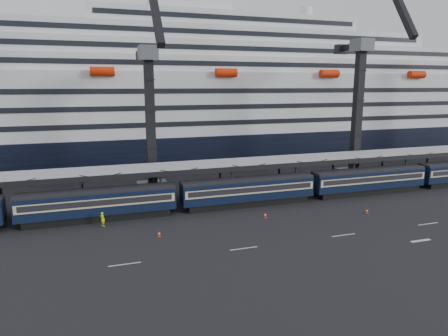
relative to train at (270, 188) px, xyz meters
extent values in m
plane|color=black|center=(4.65, -10.00, -2.20)|extent=(260.00, 260.00, 0.00)
cube|color=beige|center=(-21.35, -14.00, -2.19)|extent=(3.00, 0.15, 0.02)
cube|color=beige|center=(-9.35, -14.00, -2.19)|extent=(3.00, 0.15, 0.02)
cube|color=beige|center=(2.65, -14.00, -2.19)|extent=(3.00, 0.15, 0.02)
cube|color=beige|center=(14.65, -14.00, -2.19)|extent=(3.00, 0.15, 0.02)
cube|color=beige|center=(9.65, -18.00, -2.19)|extent=(2.50, 0.40, 0.02)
cube|color=black|center=(-23.35, 0.00, -1.75)|extent=(17.48, 2.40, 0.90)
cube|color=black|center=(-23.35, 0.00, 0.05)|extent=(19.00, 2.80, 2.70)
cube|color=beige|center=(-23.35, 0.00, 0.35)|extent=(18.62, 2.92, 1.05)
cube|color=black|center=(-23.35, 0.00, 0.40)|extent=(17.86, 2.98, 0.70)
cube|color=black|center=(-23.35, 0.00, 1.55)|extent=(19.00, 2.50, 0.35)
cube|color=black|center=(-3.35, 0.00, -1.75)|extent=(17.48, 2.40, 0.90)
cube|color=black|center=(-3.35, 0.00, 0.05)|extent=(19.00, 2.80, 2.70)
cube|color=beige|center=(-3.35, 0.00, 0.35)|extent=(18.62, 2.92, 1.05)
cube|color=black|center=(-3.35, 0.00, 0.40)|extent=(17.86, 2.98, 0.70)
cube|color=black|center=(-3.35, 0.00, 1.55)|extent=(19.00, 2.50, 0.35)
cube|color=black|center=(16.65, 0.00, -1.75)|extent=(17.48, 2.40, 0.90)
cube|color=black|center=(16.65, 0.00, 0.05)|extent=(19.00, 2.80, 2.70)
cube|color=beige|center=(16.65, 0.00, 0.35)|extent=(18.62, 2.92, 1.05)
cube|color=black|center=(16.65, 0.00, 0.40)|extent=(17.86, 2.98, 0.70)
cube|color=black|center=(16.65, 0.00, 1.55)|extent=(19.00, 2.50, 0.35)
cube|color=gray|center=(4.65, 4.00, 3.20)|extent=(130.00, 6.00, 0.25)
cube|color=black|center=(4.65, 1.00, 2.90)|extent=(130.00, 0.25, 0.70)
cube|color=black|center=(4.65, 7.00, 2.90)|extent=(130.00, 0.25, 0.70)
cube|color=black|center=(-35.35, 6.80, 0.50)|extent=(0.25, 0.25, 5.40)
cube|color=black|center=(-25.35, 1.20, 0.50)|extent=(0.25, 0.25, 5.40)
cube|color=black|center=(-25.35, 6.80, 0.50)|extent=(0.25, 0.25, 5.40)
cube|color=black|center=(-15.35, 1.20, 0.50)|extent=(0.25, 0.25, 5.40)
cube|color=black|center=(-15.35, 6.80, 0.50)|extent=(0.25, 0.25, 5.40)
cube|color=black|center=(-5.35, 1.20, 0.50)|extent=(0.25, 0.25, 5.40)
cube|color=black|center=(-5.35, 6.80, 0.50)|extent=(0.25, 0.25, 5.40)
cube|color=black|center=(4.65, 1.20, 0.50)|extent=(0.25, 0.25, 5.40)
cube|color=black|center=(4.65, 6.80, 0.50)|extent=(0.25, 0.25, 5.40)
cube|color=black|center=(14.65, 1.20, 0.50)|extent=(0.25, 0.25, 5.40)
cube|color=black|center=(14.65, 6.80, 0.50)|extent=(0.25, 0.25, 5.40)
cube|color=black|center=(24.65, 1.20, 0.50)|extent=(0.25, 0.25, 5.40)
cube|color=black|center=(24.65, 6.80, 0.50)|extent=(0.25, 0.25, 5.40)
cube|color=black|center=(34.65, 6.80, 0.50)|extent=(0.25, 0.25, 5.40)
cube|color=black|center=(4.65, 36.00, 1.30)|extent=(200.00, 28.00, 7.00)
cube|color=silver|center=(4.65, 36.00, 10.80)|extent=(190.00, 26.88, 12.00)
cube|color=silver|center=(4.65, 36.00, 18.30)|extent=(160.00, 24.64, 3.00)
cube|color=black|center=(4.65, 23.63, 18.30)|extent=(153.60, 0.12, 0.90)
cube|color=silver|center=(4.65, 36.00, 21.30)|extent=(124.00, 21.84, 3.00)
cube|color=black|center=(4.65, 25.03, 21.30)|extent=(119.04, 0.12, 0.90)
cube|color=silver|center=(4.65, 36.00, 24.30)|extent=(90.00, 19.04, 3.00)
cube|color=black|center=(4.65, 26.43, 24.30)|extent=(86.40, 0.12, 0.90)
cube|color=silver|center=(4.65, 36.00, 27.30)|extent=(56.00, 16.24, 3.00)
cube|color=black|center=(4.65, 27.83, 27.30)|extent=(53.76, 0.12, 0.90)
cube|color=silver|center=(-3.35, 36.00, 29.80)|extent=(16.00, 12.00, 2.50)
cylinder|color=silver|center=(24.65, 36.00, 30.30)|extent=(2.80, 2.80, 3.00)
cylinder|color=red|center=(-21.35, 21.96, 16.60)|extent=(4.00, 1.60, 1.60)
cylinder|color=red|center=(0.65, 21.96, 16.60)|extent=(4.00, 1.60, 1.60)
cylinder|color=red|center=(22.65, 21.96, 16.60)|extent=(4.00, 1.60, 1.60)
cylinder|color=red|center=(44.65, 21.96, 16.60)|extent=(4.00, 1.60, 1.60)
cube|color=#46494D|center=(-15.35, 9.00, -1.20)|extent=(4.50, 4.50, 2.00)
cube|color=black|center=(-15.35, 9.00, 8.80)|extent=(1.30, 1.30, 18.00)
cube|color=#46494D|center=(-15.35, 9.00, 18.80)|extent=(2.60, 3.20, 2.00)
cube|color=black|center=(-15.35, 11.52, 18.80)|extent=(0.90, 5.04, 0.90)
cube|color=black|center=(-15.35, 14.04, 18.60)|extent=(2.20, 1.60, 1.60)
cube|color=#46494D|center=(19.65, 8.00, -1.20)|extent=(4.50, 4.50, 2.00)
cube|color=black|center=(19.65, 8.00, 9.80)|extent=(1.30, 1.30, 20.00)
cube|color=#46494D|center=(19.65, 8.00, 20.80)|extent=(2.60, 3.20, 2.00)
cube|color=black|center=(19.65, 10.80, 20.80)|extent=(0.90, 5.60, 0.90)
cube|color=black|center=(19.65, 13.60, 20.60)|extent=(2.20, 1.60, 1.60)
imported|color=#ECFF0D|center=(-23.01, -2.50, -1.33)|extent=(0.75, 0.74, 1.74)
cube|color=red|center=(-17.15, -8.00, -2.18)|extent=(0.35, 0.35, 0.04)
cone|color=red|center=(-17.15, -8.00, -1.84)|extent=(0.29, 0.29, 0.66)
cylinder|color=white|center=(-17.15, -8.00, -1.84)|extent=(0.25, 0.25, 0.11)
cube|color=red|center=(-3.25, -5.68, -2.18)|extent=(0.37, 0.37, 0.04)
cone|color=red|center=(-3.25, -5.68, -1.81)|extent=(0.31, 0.31, 0.70)
cylinder|color=white|center=(-3.25, -5.68, -1.81)|extent=(0.26, 0.26, 0.12)
cube|color=red|center=(10.16, -8.25, -2.18)|extent=(0.35, 0.35, 0.04)
cone|color=red|center=(10.16, -8.25, -1.83)|extent=(0.30, 0.30, 0.67)
cylinder|color=white|center=(10.16, -8.25, -1.83)|extent=(0.25, 0.25, 0.11)
camera|label=1|loc=(-23.31, -50.08, 14.34)|focal=32.00mm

